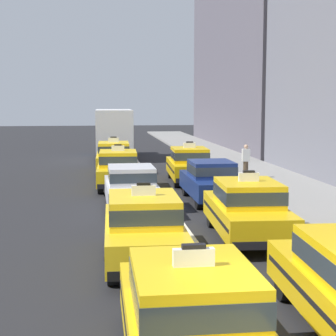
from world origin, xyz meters
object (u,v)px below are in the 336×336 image
(taxi_left_nearest, at_px, (192,319))
(taxi_right_second, at_px, (247,209))
(taxi_right_fourth, at_px, (189,164))
(taxi_left_fourth, at_px, (118,168))
(sedan_right_third, at_px, (211,180))
(box_truck_left_sixth, at_px, (114,132))
(pedestrian_mid_block, at_px, (246,161))
(taxi_left_fifth, at_px, (114,157))
(taxi_left_second, at_px, (143,227))
(sedan_left_third, at_px, (131,187))

(taxi_left_nearest, xyz_separation_m, taxi_right_second, (2.89, 7.40, 0.00))
(taxi_right_second, bearing_deg, taxi_right_fourth, 88.75)
(taxi_left_fourth, xyz_separation_m, taxi_right_second, (3.16, -9.56, 0.00))
(taxi_right_second, bearing_deg, sedan_right_third, 87.90)
(taxi_left_nearest, relative_size, taxi_right_second, 0.98)
(box_truck_left_sixth, bearing_deg, taxi_left_fourth, -91.18)
(taxi_right_second, distance_m, sedan_right_third, 5.77)
(taxi_right_second, distance_m, pedestrian_mid_block, 11.21)
(sedan_right_third, bearing_deg, taxi_right_second, -92.10)
(taxi_left_fifth, distance_m, taxi_right_second, 15.04)
(pedestrian_mid_block, bearing_deg, taxi_left_fourth, -168.59)
(box_truck_left_sixth, relative_size, pedestrian_mid_block, 4.31)
(taxi_left_fifth, xyz_separation_m, pedestrian_mid_block, (6.17, -3.90, 0.09))
(taxi_left_fourth, relative_size, pedestrian_mid_block, 2.85)
(taxi_left_second, bearing_deg, box_truck_left_sixth, 89.63)
(taxi_left_fifth, relative_size, taxi_right_fourth, 0.99)
(taxi_left_nearest, relative_size, pedestrian_mid_block, 2.82)
(box_truck_left_sixth, bearing_deg, taxi_right_fourth, -74.62)
(pedestrian_mid_block, bearing_deg, taxi_right_fourth, -179.13)
(taxi_left_fourth, distance_m, box_truck_left_sixth, 12.65)
(sedan_left_third, relative_size, taxi_right_fourth, 0.93)
(taxi_right_fourth, bearing_deg, taxi_right_second, -91.25)
(taxi_left_fifth, relative_size, sedan_right_third, 1.07)
(taxi_left_nearest, xyz_separation_m, box_truck_left_sixth, (-0.01, 29.58, 0.90))
(sedan_left_third, bearing_deg, taxi_left_fourth, 92.74)
(box_truck_left_sixth, height_order, taxi_right_second, box_truck_left_sixth)
(taxi_left_fourth, distance_m, taxi_left_fifth, 5.15)
(taxi_right_fourth, distance_m, pedestrian_mid_block, 2.76)
(taxi_right_second, distance_m, taxi_right_fourth, 10.76)
(taxi_left_fourth, bearing_deg, taxi_left_fifth, 90.16)
(taxi_right_fourth, bearing_deg, box_truck_left_sixth, 105.38)
(sedan_left_third, bearing_deg, box_truck_left_sixth, 89.94)
(taxi_left_second, height_order, taxi_right_fourth, same)
(taxi_right_second, height_order, pedestrian_mid_block, taxi_right_second)
(sedan_left_third, xyz_separation_m, taxi_left_fourth, (-0.24, 5.04, 0.03))
(sedan_left_third, bearing_deg, taxi_left_fifth, 91.44)
(taxi_left_second, relative_size, taxi_left_fifth, 1.00)
(sedan_left_third, bearing_deg, sedan_right_third, 21.74)
(taxi_left_fourth, xyz_separation_m, taxi_right_fourth, (3.40, 1.20, 0.00))
(taxi_left_nearest, xyz_separation_m, taxi_left_fifth, (-0.29, 22.11, 0.00))
(taxi_left_nearest, distance_m, sedan_left_third, 11.92)
(taxi_left_nearest, relative_size, taxi_left_fourth, 0.99)
(taxi_left_fourth, height_order, pedestrian_mid_block, taxi_left_fourth)
(taxi_left_second, distance_m, taxi_left_fourth, 11.41)
(taxi_left_fifth, bearing_deg, taxi_left_second, -89.60)
(taxi_left_nearest, distance_m, sedan_right_third, 13.53)
(taxi_left_fourth, bearing_deg, taxi_left_nearest, -89.08)
(sedan_left_third, distance_m, pedestrian_mid_block, 8.63)
(taxi_left_fourth, relative_size, taxi_right_fourth, 1.00)
(taxi_left_fourth, distance_m, taxi_right_second, 10.07)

